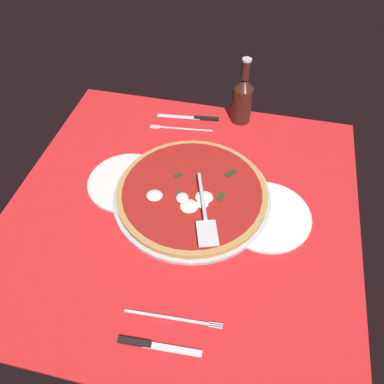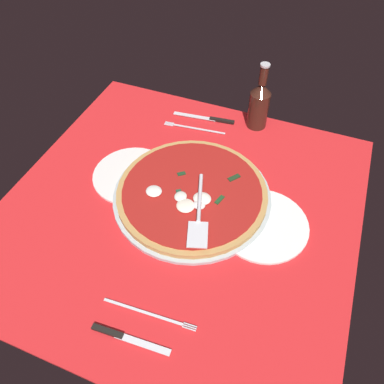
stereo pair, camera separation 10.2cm
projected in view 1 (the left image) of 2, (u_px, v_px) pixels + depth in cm
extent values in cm
cube|color=red|center=(182.00, 210.00, 101.84)|extent=(91.41, 91.41, 0.80)
cube|color=white|center=(0.00, 238.00, 95.43)|extent=(7.62, 7.62, 0.10)
cube|color=white|center=(30.00, 193.00, 105.18)|extent=(7.62, 7.62, 0.10)
cube|color=white|center=(55.00, 156.00, 114.94)|extent=(7.62, 7.62, 0.10)
cube|color=white|center=(76.00, 124.00, 124.69)|extent=(7.62, 7.62, 0.10)
cube|color=white|center=(95.00, 97.00, 134.45)|extent=(7.62, 7.62, 0.10)
cube|color=white|center=(12.00, 271.00, 89.44)|extent=(7.62, 7.62, 0.10)
cube|color=silver|center=(43.00, 220.00, 99.19)|extent=(7.62, 7.62, 0.10)
cube|color=white|center=(68.00, 178.00, 108.95)|extent=(7.62, 7.62, 0.10)
cube|color=silver|center=(89.00, 143.00, 118.70)|extent=(7.62, 7.62, 0.10)
cube|color=white|center=(107.00, 113.00, 128.46)|extent=(7.62, 7.62, 0.10)
cube|color=silver|center=(25.00, 308.00, 83.45)|extent=(7.62, 7.62, 0.10)
cube|color=white|center=(57.00, 250.00, 93.20)|extent=(7.62, 7.62, 0.10)
cube|color=white|center=(82.00, 203.00, 102.96)|extent=(7.62, 7.62, 0.10)
cube|color=white|center=(103.00, 164.00, 112.71)|extent=(7.62, 7.62, 0.10)
cube|color=white|center=(121.00, 131.00, 122.47)|extent=(7.62, 7.62, 0.10)
cube|color=white|center=(136.00, 103.00, 132.22)|extent=(7.62, 7.62, 0.10)
cube|color=white|center=(41.00, 351.00, 77.46)|extent=(7.62, 7.62, 0.10)
cube|color=white|center=(73.00, 284.00, 87.21)|extent=(7.62, 7.62, 0.10)
cube|color=silver|center=(98.00, 231.00, 96.97)|extent=(7.62, 7.62, 0.10)
cube|color=white|center=(119.00, 187.00, 106.72)|extent=(7.62, 7.62, 0.10)
cube|color=white|center=(136.00, 151.00, 116.47)|extent=(7.62, 7.62, 0.10)
cube|color=white|center=(151.00, 120.00, 126.23)|extent=(7.62, 7.62, 0.10)
cube|color=white|center=(91.00, 323.00, 81.22)|extent=(7.62, 7.62, 0.10)
cube|color=white|center=(116.00, 262.00, 90.98)|extent=(7.62, 7.62, 0.10)
cube|color=white|center=(136.00, 213.00, 100.73)|extent=(7.62, 7.62, 0.10)
cube|color=silver|center=(153.00, 172.00, 110.48)|extent=(7.62, 7.62, 0.10)
cube|color=white|center=(167.00, 138.00, 120.24)|extent=(7.62, 7.62, 0.10)
cube|color=white|center=(179.00, 109.00, 129.99)|extent=(7.62, 7.62, 0.10)
cube|color=white|center=(112.00, 369.00, 75.23)|extent=(7.62, 7.62, 0.10)
cube|color=white|center=(136.00, 298.00, 84.99)|extent=(7.62, 7.62, 0.10)
cube|color=white|center=(156.00, 242.00, 94.74)|extent=(7.62, 7.62, 0.10)
cube|color=white|center=(172.00, 196.00, 104.49)|extent=(7.62, 7.62, 0.10)
cube|color=white|center=(185.00, 158.00, 114.25)|extent=(7.62, 7.62, 0.10)
cube|color=silver|center=(196.00, 126.00, 124.00)|extent=(7.62, 7.62, 0.10)
cube|color=white|center=(160.00, 339.00, 78.99)|extent=(7.62, 7.62, 0.10)
cube|color=white|center=(178.00, 275.00, 88.75)|extent=(7.62, 7.62, 0.10)
cube|color=white|center=(193.00, 223.00, 98.50)|extent=(7.62, 7.62, 0.10)
cube|color=silver|center=(204.00, 181.00, 108.26)|extent=(7.62, 7.62, 0.10)
cube|color=white|center=(214.00, 145.00, 118.01)|extent=(7.62, 7.62, 0.10)
cube|color=silver|center=(223.00, 115.00, 127.77)|extent=(7.62, 7.62, 0.10)
cube|color=white|center=(203.00, 313.00, 82.76)|extent=(7.62, 7.62, 0.10)
cube|color=white|center=(216.00, 254.00, 92.51)|extent=(7.62, 7.62, 0.10)
cube|color=white|center=(227.00, 206.00, 102.27)|extent=(7.62, 7.62, 0.10)
cube|color=white|center=(235.00, 166.00, 112.02)|extent=(7.62, 7.62, 0.10)
cube|color=silver|center=(242.00, 133.00, 121.77)|extent=(7.62, 7.62, 0.10)
cube|color=silver|center=(233.00, 356.00, 76.77)|extent=(7.62, 7.62, 0.10)
cube|color=white|center=(243.00, 288.00, 86.52)|extent=(7.62, 7.62, 0.10)
cube|color=white|center=(252.00, 234.00, 96.28)|extent=(7.62, 7.62, 0.10)
cube|color=white|center=(258.00, 190.00, 106.03)|extent=(7.62, 7.62, 0.10)
cube|color=silver|center=(264.00, 153.00, 115.78)|extent=(7.62, 7.62, 0.10)
cube|color=silver|center=(269.00, 122.00, 125.54)|extent=(7.62, 7.62, 0.10)
cube|color=silver|center=(274.00, 328.00, 80.53)|extent=(7.62, 7.62, 0.10)
cube|color=white|center=(280.00, 266.00, 90.29)|extent=(7.62, 7.62, 0.10)
cube|color=white|center=(284.00, 216.00, 100.04)|extent=(7.62, 7.62, 0.10)
cube|color=white|center=(288.00, 175.00, 109.79)|extent=(7.62, 7.62, 0.10)
cube|color=silver|center=(291.00, 140.00, 119.55)|extent=(7.62, 7.62, 0.10)
cube|color=white|center=(310.00, 374.00, 74.54)|extent=(7.62, 7.62, 0.10)
cube|color=silver|center=(312.00, 302.00, 84.29)|extent=(7.62, 7.62, 0.10)
cube|color=white|center=(313.00, 245.00, 94.05)|extent=(7.62, 7.62, 0.10)
cube|color=white|center=(315.00, 199.00, 103.80)|extent=(7.62, 7.62, 0.10)
cube|color=white|center=(315.00, 161.00, 113.56)|extent=(7.62, 7.62, 0.10)
cube|color=silver|center=(316.00, 128.00, 123.31)|extent=(7.62, 7.62, 0.10)
cube|color=white|center=(349.00, 345.00, 78.30)|extent=(7.62, 7.62, 0.10)
cube|color=white|center=(347.00, 279.00, 88.06)|extent=(7.62, 7.62, 0.10)
cube|color=white|center=(344.00, 226.00, 97.81)|extent=(7.62, 7.62, 0.10)
cube|color=silver|center=(343.00, 184.00, 107.57)|extent=(7.62, 7.62, 0.10)
cube|color=white|center=(341.00, 148.00, 117.32)|extent=(7.62, 7.62, 0.10)
cylinder|color=#ABBAC0|center=(192.00, 196.00, 103.59)|extent=(42.49, 42.49, 1.33)
cylinder|color=white|center=(128.00, 182.00, 107.17)|extent=(22.18, 22.18, 1.00)
cylinder|color=white|center=(266.00, 216.00, 99.37)|extent=(23.23, 23.23, 1.00)
cylinder|color=tan|center=(192.00, 193.00, 102.54)|extent=(40.36, 40.36, 1.47)
cylinder|color=#A21C18|center=(192.00, 190.00, 101.87)|extent=(37.33, 37.33, 0.30)
ellipsoid|color=white|center=(204.00, 197.00, 99.27)|extent=(4.77, 4.26, 1.33)
ellipsoid|color=white|center=(181.00, 198.00, 99.26)|extent=(3.23, 3.54, 1.21)
ellipsoid|color=white|center=(203.00, 203.00, 98.09)|extent=(3.25, 2.90, 1.20)
ellipsoid|color=white|center=(155.00, 195.00, 99.90)|extent=(4.29, 4.01, 1.21)
ellipsoid|color=#F0E6CF|center=(189.00, 206.00, 97.41)|extent=(4.72, 4.64, 1.15)
cube|color=#1F361D|center=(231.00, 173.00, 105.65)|extent=(3.24, 3.66, 0.30)
cube|color=#1C3B20|center=(178.00, 175.00, 105.17)|extent=(2.49, 2.32, 0.30)
cube|color=#214630|center=(180.00, 195.00, 100.33)|extent=(2.91, 3.37, 0.30)
cube|color=#1D4220|center=(221.00, 196.00, 100.11)|extent=(1.97, 3.41, 0.30)
cube|color=#1E462E|center=(202.00, 200.00, 99.27)|extent=(1.76, 2.96, 0.30)
cube|color=silver|center=(207.00, 233.00, 90.83)|extent=(6.91, 8.61, 0.30)
cylinder|color=silver|center=(202.00, 196.00, 98.04)|extent=(5.74, 14.93, 1.00)
cube|color=white|center=(163.00, 332.00, 79.59)|extent=(21.17, 15.09, 0.60)
cube|color=silver|center=(166.00, 317.00, 81.29)|extent=(18.23, 1.70, 0.25)
cube|color=silver|center=(215.00, 327.00, 79.87)|extent=(3.01, 0.40, 0.25)
cube|color=silver|center=(216.00, 325.00, 80.16)|extent=(3.01, 0.40, 0.25)
cube|color=silver|center=(216.00, 323.00, 80.44)|extent=(3.01, 0.40, 0.25)
cube|color=black|center=(135.00, 342.00, 77.59)|extent=(6.97, 1.61, 0.80)
cube|color=silver|center=(172.00, 349.00, 76.97)|extent=(12.16, 2.13, 0.25)
cube|color=white|center=(187.00, 124.00, 124.16)|extent=(18.89, 14.91, 0.60)
cube|color=silver|center=(186.00, 129.00, 121.93)|extent=(16.91, 2.47, 0.25)
cube|color=silver|center=(155.00, 125.00, 123.10)|extent=(3.01, 0.55, 0.25)
cube|color=silver|center=(155.00, 126.00, 122.81)|extent=(3.01, 0.55, 0.25)
cube|color=silver|center=(155.00, 127.00, 122.53)|extent=(3.01, 0.55, 0.25)
cube|color=silver|center=(154.00, 128.00, 122.24)|extent=(3.01, 0.55, 0.25)
cube|color=black|center=(206.00, 118.00, 125.10)|extent=(8.22, 2.09, 0.80)
cube|color=silver|center=(179.00, 117.00, 125.99)|extent=(14.31, 2.97, 0.25)
cylinder|color=#381B14|center=(242.00, 105.00, 121.39)|extent=(6.34, 6.34, 12.28)
cone|color=#381B14|center=(244.00, 83.00, 115.53)|extent=(6.34, 6.34, 3.25)
cylinder|color=#381B14|center=(246.00, 70.00, 112.11)|extent=(2.48, 2.48, 5.84)
cylinder|color=#B7B7BC|center=(247.00, 60.00, 109.68)|extent=(2.85, 2.85, 0.60)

